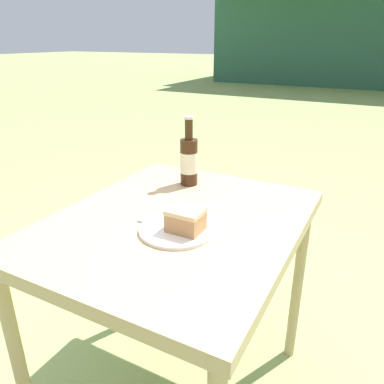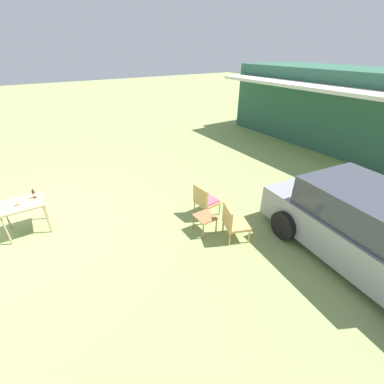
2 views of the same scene
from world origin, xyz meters
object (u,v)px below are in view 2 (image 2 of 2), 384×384
Objects in this scene: cake_on_plate at (17,204)px; patio_table at (22,206)px; parked_car at (376,234)px; garden_side_table at (205,218)px; wicker_chair_plain at (233,222)px; wicker_chair_cushioned at (205,200)px; cola_bottle_near at (34,194)px.

patio_table is at bearing 129.02° from cake_on_plate.
garden_side_table is (-2.48, -2.11, -0.34)m from parked_car.
garden_side_table is at bearing 56.64° from wicker_chair_plain.
wicker_chair_plain is at bearing 54.60° from patio_table.
cake_on_plate is (-1.54, -3.84, 0.33)m from wicker_chair_cushioned.
parked_car is 10.11× the size of garden_side_table.
wicker_chair_plain is 3.76× the size of cake_on_plate.
garden_side_table is 1.78× the size of cola_bottle_near.
wicker_chair_cushioned is at bearing 66.99° from patio_table.
parked_car is at bearing 49.87° from patio_table.
parked_car is 7.18m from patio_table.
parked_car is 5.59× the size of wicker_chair_cushioned.
parked_car is 18.00× the size of cola_bottle_near.
patio_table is at bearing 75.15° from wicker_chair_plain.
cola_bottle_near is (-1.70, -3.49, 0.40)m from wicker_chair_cushioned.
cola_bottle_near reaches higher than cake_on_plate.
wicker_chair_plain is 4.46m from cola_bottle_near.
wicker_chair_plain is at bearing 173.46° from wicker_chair_cushioned.
wicker_chair_plain is 3.22× the size of cola_bottle_near.
patio_table is (-1.60, -3.77, 0.23)m from wicker_chair_cushioned.
garden_side_table is (0.55, -0.39, -0.07)m from wicker_chair_cushioned.
cola_bottle_near is at bearing 110.90° from patio_table.
wicker_chair_cushioned is 0.95× the size of patio_table.
parked_car is 5.59× the size of wicker_chair_plain.
cake_on_plate is at bearing -64.91° from cola_bottle_near.
garden_side_table is (-0.51, -0.37, -0.08)m from wicker_chair_plain.
wicker_chair_cushioned reaches higher than patio_table.
cola_bottle_near is (-4.73, -5.22, 0.13)m from parked_car.
wicker_chair_cushioned reaches higher than cake_on_plate.
wicker_chair_cushioned is 1.00× the size of wicker_chair_plain.
patio_table is (-2.66, -3.75, 0.22)m from wicker_chair_plain.
cake_on_plate is at bearing 76.21° from wicker_chair_plain.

